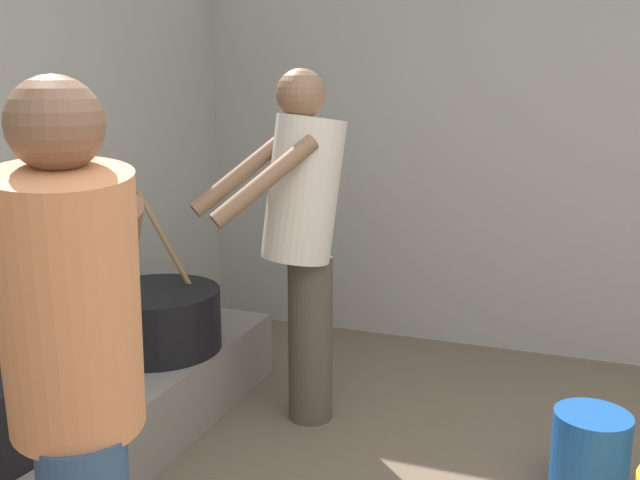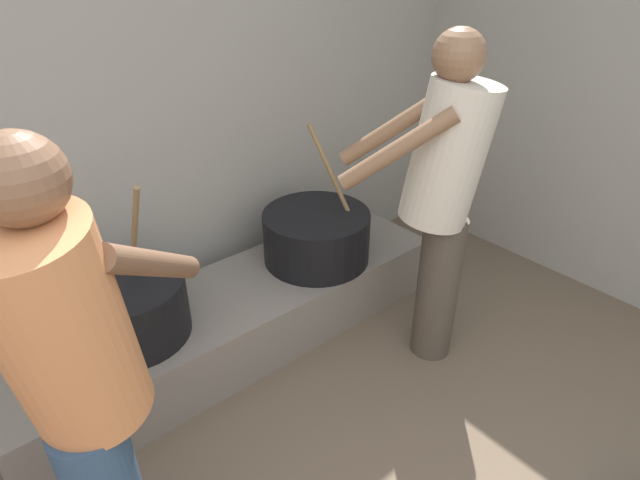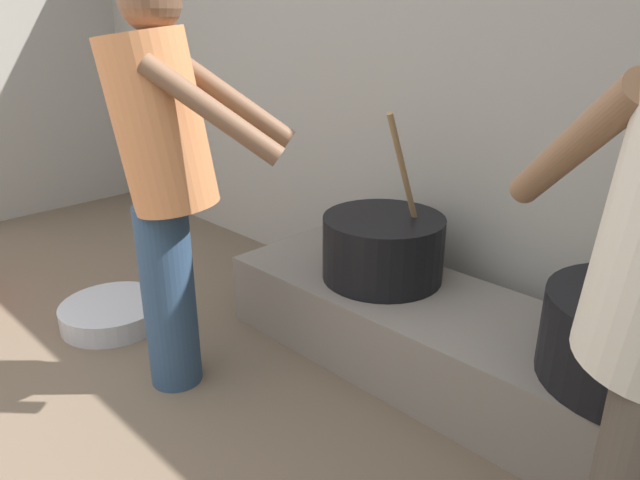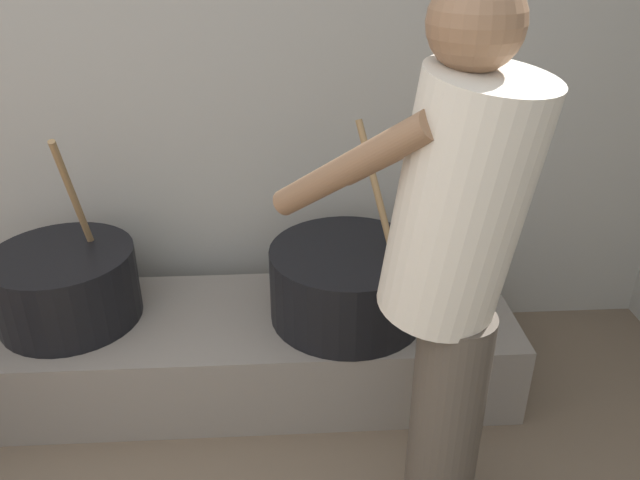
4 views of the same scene
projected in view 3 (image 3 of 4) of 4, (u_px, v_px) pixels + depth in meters
block_enclosure_rear at (412, 84)px, 2.72m from camera, size 5.76×0.20×2.14m
hearth_ledge at (481, 358)px, 2.20m from camera, size 2.28×0.60×0.32m
cooking_pot_main at (640, 342)px, 1.74m from camera, size 0.57×0.57×0.73m
cooking_pot_secondary at (383, 247)px, 2.44m from camera, size 0.51×0.51×0.73m
cook_in_orange_shirt at (165, 171)px, 2.03m from camera, size 0.69×0.66×1.52m
metal_mixing_bowl at (113, 313)px, 2.75m from camera, size 0.48×0.48×0.10m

